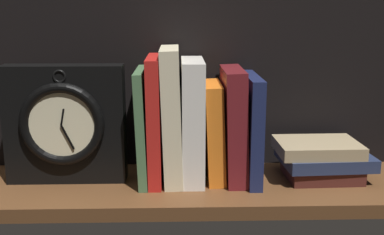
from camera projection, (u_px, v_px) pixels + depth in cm
name	position (u px, v px, depth cm)	size (l,w,h in cm)	color
ground_plane	(193.00, 188.00, 90.50)	(85.38, 23.68, 2.50)	brown
back_panel	(191.00, 75.00, 96.84)	(85.38, 1.20, 37.73)	black
book_green_romantic	(143.00, 125.00, 89.84)	(1.62, 15.25, 21.14)	#476B44
book_red_requiem	(155.00, 119.00, 89.63)	(2.39, 15.10, 23.50)	red
book_cream_twain	(172.00, 115.00, 89.54)	(3.38, 14.74, 25.10)	beige
book_white_catcher	(193.00, 120.00, 89.91)	(4.09, 14.41, 22.89)	silver
book_orange_pandolfini	(214.00, 131.00, 90.52)	(3.19, 12.28, 18.52)	orange
book_maroon_dawkins	(234.00, 124.00, 90.31)	(3.71, 14.61, 21.23)	maroon
book_navy_bierce	(251.00, 127.00, 90.56)	(2.39, 16.55, 19.94)	#192147
framed_clock	(65.00, 124.00, 88.18)	(22.12, 6.13, 22.12)	black
book_stack_side	(321.00, 158.00, 91.82)	(18.17, 14.04, 7.32)	#471E19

